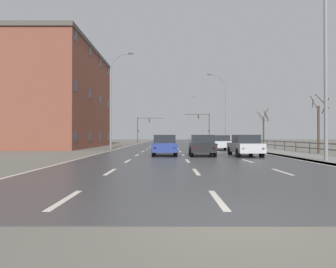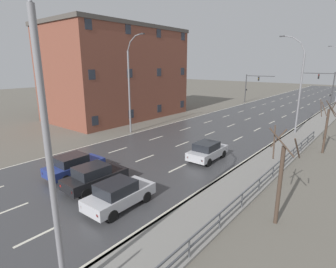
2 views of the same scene
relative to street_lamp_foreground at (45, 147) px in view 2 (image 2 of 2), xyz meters
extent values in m
cube|color=#666056|center=(-7.43, 36.21, -5.45)|extent=(160.00, 160.00, 0.12)
cube|color=#3D3D3F|center=(-7.43, 48.21, -5.38)|extent=(14.00, 120.00, 0.02)
cube|color=beige|center=(-10.93, 6.41, -5.37)|extent=(0.16, 2.20, 0.01)
cube|color=beige|center=(-10.93, 11.81, -5.37)|extent=(0.16, 2.20, 0.01)
cube|color=beige|center=(-10.93, 17.21, -5.37)|extent=(0.16, 2.20, 0.01)
cube|color=beige|center=(-10.93, 22.61, -5.37)|extent=(0.16, 2.20, 0.01)
cube|color=beige|center=(-10.93, 28.01, -5.37)|extent=(0.16, 2.20, 0.01)
cube|color=beige|center=(-10.93, 33.41, -5.37)|extent=(0.16, 2.20, 0.01)
cube|color=beige|center=(-10.93, 38.81, -5.37)|extent=(0.16, 2.20, 0.01)
cube|color=beige|center=(-10.93, 44.21, -5.37)|extent=(0.16, 2.20, 0.01)
cube|color=beige|center=(-10.93, 49.61, -5.37)|extent=(0.16, 2.20, 0.01)
cube|color=beige|center=(-10.93, 55.01, -5.37)|extent=(0.16, 2.20, 0.01)
cube|color=beige|center=(-10.93, 60.41, -5.37)|extent=(0.16, 2.20, 0.01)
cube|color=beige|center=(-10.93, 65.81, -5.37)|extent=(0.16, 2.20, 0.01)
cube|color=beige|center=(-10.93, 71.21, -5.37)|extent=(0.16, 2.20, 0.01)
cube|color=beige|center=(-10.93, 76.61, -5.37)|extent=(0.16, 2.20, 0.01)
cube|color=beige|center=(-10.93, 82.01, -5.37)|extent=(0.16, 2.20, 0.01)
cube|color=beige|center=(-10.93, 87.41, -5.37)|extent=(0.16, 2.20, 0.01)
cube|color=beige|center=(-10.93, 92.81, -5.37)|extent=(0.16, 2.20, 0.01)
cube|color=beige|center=(-10.93, 98.21, -5.37)|extent=(0.16, 2.20, 0.01)
cube|color=beige|center=(-10.93, 103.61, -5.37)|extent=(0.16, 2.20, 0.01)
cube|color=beige|center=(-7.43, 1.01, -5.37)|extent=(0.16, 2.20, 0.01)
cube|color=beige|center=(-7.43, 6.41, -5.37)|extent=(0.16, 2.20, 0.01)
cube|color=beige|center=(-7.43, 11.81, -5.37)|extent=(0.16, 2.20, 0.01)
cube|color=beige|center=(-7.43, 17.21, -5.37)|extent=(0.16, 2.20, 0.01)
cube|color=beige|center=(-7.43, 22.61, -5.37)|extent=(0.16, 2.20, 0.01)
cube|color=beige|center=(-7.43, 28.01, -5.37)|extent=(0.16, 2.20, 0.01)
cube|color=beige|center=(-7.43, 33.41, -5.37)|extent=(0.16, 2.20, 0.01)
cube|color=beige|center=(-7.43, 38.81, -5.37)|extent=(0.16, 2.20, 0.01)
cube|color=beige|center=(-7.43, 44.21, -5.37)|extent=(0.16, 2.20, 0.01)
cube|color=beige|center=(-7.43, 49.61, -5.37)|extent=(0.16, 2.20, 0.01)
cube|color=beige|center=(-7.43, 55.01, -5.37)|extent=(0.16, 2.20, 0.01)
cube|color=beige|center=(-7.43, 60.41, -5.37)|extent=(0.16, 2.20, 0.01)
cube|color=beige|center=(-7.43, 65.81, -5.37)|extent=(0.16, 2.20, 0.01)
cube|color=beige|center=(-7.43, 71.21, -5.37)|extent=(0.16, 2.20, 0.01)
cube|color=beige|center=(-7.43, 76.61, -5.37)|extent=(0.16, 2.20, 0.01)
cube|color=beige|center=(-7.43, 82.01, -5.37)|extent=(0.16, 2.20, 0.01)
cube|color=beige|center=(-7.43, 87.41, -5.37)|extent=(0.16, 2.20, 0.01)
cube|color=beige|center=(-7.43, 92.81, -5.37)|extent=(0.16, 2.20, 0.01)
cube|color=beige|center=(-7.43, 98.21, -5.37)|extent=(0.16, 2.20, 0.01)
cube|color=beige|center=(-7.43, 103.61, -5.37)|extent=(0.16, 2.20, 0.01)
cube|color=beige|center=(-3.93, 1.01, -5.37)|extent=(0.16, 2.20, 0.01)
cube|color=beige|center=(-3.93, 6.41, -5.37)|extent=(0.16, 2.20, 0.01)
cube|color=beige|center=(-3.93, 11.81, -5.37)|extent=(0.16, 2.20, 0.01)
cube|color=beige|center=(-3.93, 17.21, -5.37)|extent=(0.16, 2.20, 0.01)
cube|color=beige|center=(-3.93, 22.61, -5.37)|extent=(0.16, 2.20, 0.01)
cube|color=beige|center=(-3.93, 28.01, -5.37)|extent=(0.16, 2.20, 0.01)
cube|color=beige|center=(-3.93, 33.41, -5.37)|extent=(0.16, 2.20, 0.01)
cube|color=beige|center=(-3.93, 38.81, -5.37)|extent=(0.16, 2.20, 0.01)
cube|color=beige|center=(-3.93, 44.21, -5.37)|extent=(0.16, 2.20, 0.01)
cube|color=beige|center=(-3.93, 49.61, -5.37)|extent=(0.16, 2.20, 0.01)
cube|color=beige|center=(-3.93, 55.01, -5.37)|extent=(0.16, 2.20, 0.01)
cube|color=beige|center=(-3.93, 60.41, -5.37)|extent=(0.16, 2.20, 0.01)
cube|color=beige|center=(-3.93, 65.81, -5.37)|extent=(0.16, 2.20, 0.01)
cube|color=beige|center=(-3.93, 71.21, -5.37)|extent=(0.16, 2.20, 0.01)
cube|color=beige|center=(-3.93, 76.61, -5.37)|extent=(0.16, 2.20, 0.01)
cube|color=beige|center=(-3.93, 82.01, -5.37)|extent=(0.16, 2.20, 0.01)
cube|color=beige|center=(-3.93, 87.41, -5.37)|extent=(0.16, 2.20, 0.01)
cube|color=beige|center=(-0.58, 48.21, -5.37)|extent=(0.16, 120.00, 0.01)
cube|color=beige|center=(-14.28, 48.21, -5.37)|extent=(0.16, 120.00, 0.01)
cube|color=gray|center=(1.07, 48.21, -5.33)|extent=(3.00, 120.00, 0.12)
cube|color=slate|center=(-0.35, 48.21, -5.33)|extent=(0.16, 120.00, 0.12)
cube|color=#515459|center=(2.42, 9.27, -4.44)|extent=(0.06, 35.53, 0.08)
cube|color=#515459|center=(2.42, 9.27, -4.84)|extent=(0.06, 35.53, 0.08)
cylinder|color=#515459|center=(2.42, 4.20, -4.89)|extent=(0.07, 0.07, 1.00)
cylinder|color=#515459|center=(2.42, 6.73, -4.89)|extent=(0.07, 0.07, 1.00)
cylinder|color=#515459|center=(2.42, 9.27, -4.89)|extent=(0.07, 0.07, 1.00)
cylinder|color=#515459|center=(2.42, 11.81, -4.89)|extent=(0.07, 0.07, 1.00)
cylinder|color=#515459|center=(2.42, 14.35, -4.89)|extent=(0.07, 0.07, 1.00)
cylinder|color=#515459|center=(2.42, 16.89, -4.89)|extent=(0.07, 0.07, 1.00)
cylinder|color=#515459|center=(2.42, 19.42, -4.89)|extent=(0.07, 0.07, 1.00)
cylinder|color=#515459|center=(2.42, 21.96, -4.89)|extent=(0.07, 0.07, 1.00)
cylinder|color=#515459|center=(2.42, 24.50, -4.89)|extent=(0.07, 0.07, 1.00)
cylinder|color=#515459|center=(2.42, 27.04, -4.89)|extent=(0.07, 0.07, 1.00)
cylinder|color=slate|center=(0.17, 0.00, -0.73)|extent=(0.20, 0.20, 9.31)
cylinder|color=slate|center=(0.17, 28.83, -0.91)|extent=(0.20, 0.20, 8.95)
cylinder|color=slate|center=(-0.07, 28.83, 4.08)|extent=(0.58, 0.11, 1.07)
cylinder|color=slate|center=(-0.78, 28.83, 4.92)|extent=(0.99, 0.11, 0.74)
cylinder|color=slate|center=(-1.80, 28.83, 5.34)|extent=(1.14, 0.11, 0.31)
cube|color=#333335|center=(-2.36, 28.83, 5.39)|extent=(0.56, 0.24, 0.12)
cylinder|color=slate|center=(-1.66, 57.65, 5.66)|extent=(1.05, 0.11, 0.29)
cube|color=#333335|center=(-2.17, 57.65, 5.70)|extent=(0.56, 0.24, 0.12)
cylinder|color=slate|center=(-15.03, 17.30, -0.80)|extent=(0.20, 0.20, 9.18)
cylinder|color=slate|center=(-14.82, 17.30, 4.24)|extent=(0.52, 0.11, 0.96)
cylinder|color=slate|center=(-14.20, 17.30, 4.99)|extent=(0.88, 0.11, 0.67)
cylinder|color=slate|center=(-13.30, 17.30, 5.36)|extent=(1.01, 0.11, 0.28)
cube|color=#333335|center=(-12.80, 17.30, 5.40)|extent=(0.56, 0.24, 0.12)
cylinder|color=#38383A|center=(0.47, 49.57, -2.14)|extent=(0.18, 0.18, 6.49)
cylinder|color=#38383A|center=(-2.19, 49.57, 0.85)|extent=(5.30, 0.12, 0.12)
cube|color=black|center=(-1.92, 49.57, 0.30)|extent=(0.20, 0.28, 0.80)
sphere|color=red|center=(-1.92, 49.42, 0.56)|extent=(0.14, 0.14, 0.14)
sphere|color=#2D2D2D|center=(-1.92, 49.42, 0.30)|extent=(0.14, 0.14, 0.14)
sphere|color=#2D2D2D|center=(-1.92, 49.42, 0.04)|extent=(0.14, 0.14, 0.14)
cube|color=black|center=(0.25, 49.52, -2.79)|extent=(0.18, 0.12, 0.32)
cylinder|color=#38383A|center=(-15.33, 50.36, -2.53)|extent=(0.18, 0.18, 5.72)
cylinder|color=#38383A|center=(-12.46, 50.36, 0.08)|extent=(5.75, 0.12, 0.12)
cube|color=black|center=(-12.75, 50.36, -0.47)|extent=(0.20, 0.28, 0.80)
sphere|color=#2D2D2D|center=(-12.75, 50.21, -0.21)|extent=(0.14, 0.14, 0.14)
sphere|color=#F2AD19|center=(-12.75, 50.21, -0.47)|extent=(0.14, 0.14, 0.14)
sphere|color=#2D2D2D|center=(-12.75, 50.21, -0.73)|extent=(0.14, 0.14, 0.14)
cube|color=black|center=(-15.11, 50.31, -2.79)|extent=(0.18, 0.12, 0.32)
cube|color=navy|center=(-8.84, 6.08, -4.74)|extent=(1.81, 4.12, 0.64)
cube|color=black|center=(-8.83, 5.83, -4.12)|extent=(1.58, 2.02, 0.60)
cube|color=slate|center=(-8.84, 6.78, -4.14)|extent=(1.40, 0.10, 0.51)
cylinder|color=black|center=(-8.04, 7.36, -5.06)|extent=(0.23, 0.66, 0.66)
cylinder|color=black|center=(-9.66, 7.34, -5.06)|extent=(0.23, 0.66, 0.66)
cylinder|color=black|center=(-8.01, 4.82, -5.06)|extent=(0.23, 0.66, 0.66)
cylinder|color=black|center=(-9.63, 4.80, -5.06)|extent=(0.23, 0.66, 0.66)
cube|color=red|center=(-9.47, 4.04, -4.74)|extent=(0.16, 0.04, 0.14)
cube|color=red|center=(-8.15, 4.06, -4.74)|extent=(0.16, 0.04, 0.14)
cube|color=#B7B7BC|center=(-3.00, 5.22, -4.74)|extent=(1.83, 4.13, 0.64)
cube|color=black|center=(-3.00, 4.97, -4.12)|extent=(1.60, 2.03, 0.60)
cube|color=slate|center=(-3.01, 5.92, -4.14)|extent=(1.41, 0.11, 0.51)
cylinder|color=black|center=(-2.22, 6.50, -5.06)|extent=(0.23, 0.66, 0.66)
cylinder|color=black|center=(-3.83, 6.47, -5.06)|extent=(0.23, 0.66, 0.66)
cylinder|color=black|center=(-2.17, 3.96, -5.06)|extent=(0.23, 0.66, 0.66)
cylinder|color=black|center=(-3.79, 3.93, -5.06)|extent=(0.23, 0.66, 0.66)
cube|color=red|center=(-3.62, 3.18, -4.74)|extent=(0.16, 0.04, 0.14)
cube|color=red|center=(-2.30, 3.20, -4.74)|extent=(0.16, 0.04, 0.14)
cube|color=black|center=(-6.05, 5.81, -4.74)|extent=(1.90, 4.16, 0.64)
cube|color=black|center=(-6.06, 5.56, -4.12)|extent=(1.63, 2.05, 0.60)
cube|color=slate|center=(-6.03, 6.51, -4.14)|extent=(1.41, 0.13, 0.51)
cylinder|color=black|center=(-5.20, 7.06, -5.06)|extent=(0.24, 0.67, 0.66)
cylinder|color=black|center=(-6.82, 7.11, -5.06)|extent=(0.24, 0.67, 0.66)
cylinder|color=black|center=(-5.29, 4.51, -5.06)|extent=(0.24, 0.67, 0.66)
cylinder|color=black|center=(-6.90, 4.57, -5.06)|extent=(0.24, 0.67, 0.66)
cube|color=red|center=(-6.78, 3.81, -4.74)|extent=(0.16, 0.05, 0.14)
cube|color=red|center=(-5.46, 3.76, -4.74)|extent=(0.16, 0.05, 0.14)
cube|color=#B7B7BC|center=(-3.15, 14.91, -4.74)|extent=(1.86, 4.14, 0.64)
cube|color=black|center=(-3.15, 14.66, -4.12)|extent=(1.61, 2.04, 0.60)
cube|color=slate|center=(-3.17, 15.60, -4.14)|extent=(1.41, 0.12, 0.51)
cylinder|color=black|center=(-2.37, 16.20, -5.06)|extent=(0.24, 0.67, 0.66)
cylinder|color=black|center=(-3.99, 16.16, -5.06)|extent=(0.24, 0.67, 0.66)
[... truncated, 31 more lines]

